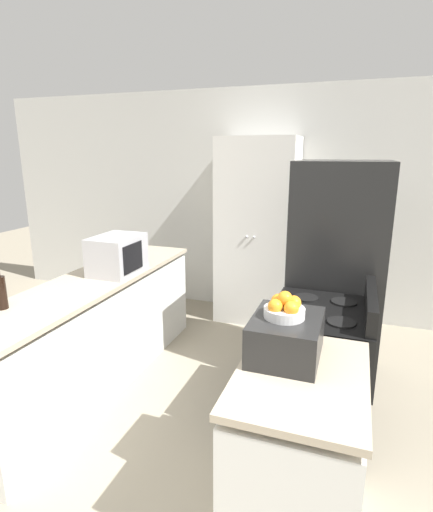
# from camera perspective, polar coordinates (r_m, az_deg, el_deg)

# --- Properties ---
(wall_back) EXTENTS (7.00, 0.06, 2.60)m
(wall_back) POSITION_cam_1_polar(r_m,az_deg,el_deg) (4.76, 6.33, 7.41)
(wall_back) COLOR silver
(wall_back) RESTS_ON ground_plane
(counter_left) EXTENTS (0.60, 2.51, 0.90)m
(counter_left) POSITION_cam_1_polar(r_m,az_deg,el_deg) (3.52, -17.11, -10.55)
(counter_left) COLOR silver
(counter_left) RESTS_ON ground_plane
(counter_right) EXTENTS (0.60, 0.86, 0.90)m
(counter_right) POSITION_cam_1_polar(r_m,az_deg,el_deg) (2.25, 11.39, -26.24)
(counter_right) COLOR silver
(counter_right) RESTS_ON ground_plane
(pantry_cabinet) EXTENTS (0.85, 0.57, 2.05)m
(pantry_cabinet) POSITION_cam_1_polar(r_m,az_deg,el_deg) (4.49, 5.79, 3.44)
(pantry_cabinet) COLOR white
(pantry_cabinet) RESTS_ON ground_plane
(stove) EXTENTS (0.66, 0.74, 1.06)m
(stove) POSITION_cam_1_polar(r_m,az_deg,el_deg) (2.90, 14.30, -15.52)
(stove) COLOR black
(stove) RESTS_ON ground_plane
(refrigerator) EXTENTS (0.75, 0.73, 1.83)m
(refrigerator) POSITION_cam_1_polar(r_m,az_deg,el_deg) (3.44, 16.71, -2.52)
(refrigerator) COLOR black
(refrigerator) RESTS_ON ground_plane
(microwave) EXTENTS (0.35, 0.46, 0.32)m
(microwave) POSITION_cam_1_polar(r_m,az_deg,el_deg) (3.46, -13.99, 0.19)
(microwave) COLOR #B2B2B7
(microwave) RESTS_ON counter_left
(wine_bottle) EXTENTS (0.08, 0.08, 0.31)m
(wine_bottle) POSITION_cam_1_polar(r_m,az_deg,el_deg) (2.96, -28.50, -4.49)
(wine_bottle) COLOR black
(wine_bottle) RESTS_ON counter_left
(toaster_oven) EXTENTS (0.34, 0.42, 0.21)m
(toaster_oven) POSITION_cam_1_polar(r_m,az_deg,el_deg) (2.06, 9.86, -11.31)
(toaster_oven) COLOR black
(toaster_oven) RESTS_ON counter_right
(fruit_bowl) EXTENTS (0.20, 0.20, 0.14)m
(fruit_bowl) POSITION_cam_1_polar(r_m,az_deg,el_deg) (2.00, 9.69, -7.34)
(fruit_bowl) COLOR silver
(fruit_bowl) RESTS_ON toaster_oven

